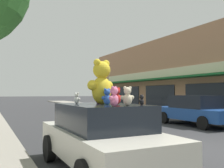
# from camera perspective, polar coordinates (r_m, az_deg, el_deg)

# --- Properties ---
(ground_plane) EXTENTS (260.00, 260.00, 0.00)m
(ground_plane) POSITION_cam_1_polar(r_m,az_deg,el_deg) (8.06, 22.02, -14.01)
(ground_plane) COLOR #333335
(plush_art_car) EXTENTS (1.92, 4.04, 1.44)m
(plush_art_car) POSITION_cam_1_polar(r_m,az_deg,el_deg) (5.56, -2.34, -11.64)
(plush_art_car) COLOR beige
(plush_art_car) RESTS_ON ground_plane
(teddy_bear_giant) EXTENTS (0.75, 0.54, 1.00)m
(teddy_bear_giant) POSITION_cam_1_polar(r_m,az_deg,el_deg) (5.56, -2.42, 0.33)
(teddy_bear_giant) COLOR yellow
(teddy_bear_giant) RESTS_ON plush_art_car
(teddy_bear_red) EXTENTS (0.27, 0.17, 0.37)m
(teddy_bear_red) POSITION_cam_1_polar(r_m,az_deg,el_deg) (5.36, 1.11, -2.80)
(teddy_bear_red) COLOR red
(teddy_bear_red) RESTS_ON plush_art_car
(teddy_bear_blue) EXTENTS (0.26, 0.17, 0.35)m
(teddy_bear_blue) POSITION_cam_1_polar(r_m,az_deg,el_deg) (5.24, -1.15, -2.94)
(teddy_bear_blue) COLOR blue
(teddy_bear_blue) RESTS_ON plush_art_car
(teddy_bear_cream) EXTENTS (0.29, 0.19, 0.38)m
(teddy_bear_cream) POSITION_cam_1_polar(r_m,az_deg,el_deg) (4.83, 3.55, -2.83)
(teddy_bear_cream) COLOR beige
(teddy_bear_cream) RESTS_ON plush_art_car
(teddy_bear_white) EXTENTS (0.15, 0.19, 0.26)m
(teddy_bear_white) POSITION_cam_1_polar(r_m,az_deg,el_deg) (5.75, -8.06, -3.27)
(teddy_bear_white) COLOR white
(teddy_bear_white) RESTS_ON plush_art_car
(teddy_bear_pink) EXTENTS (0.27, 0.23, 0.37)m
(teddy_bear_pink) POSITION_cam_1_polar(r_m,az_deg,el_deg) (4.57, 0.49, -2.92)
(teddy_bear_pink) COLOR pink
(teddy_bear_pink) RESTS_ON plush_art_car
(teddy_bear_purple) EXTENTS (0.19, 0.14, 0.25)m
(teddy_bear_purple) POSITION_cam_1_polar(r_m,az_deg,el_deg) (5.82, -3.24, -3.32)
(teddy_bear_purple) COLOR purple
(teddy_bear_purple) RESTS_ON plush_art_car
(teddy_bear_teal) EXTENTS (0.28, 0.21, 0.37)m
(teddy_bear_teal) POSITION_cam_1_polar(r_m,az_deg,el_deg) (6.56, -1.37, -2.67)
(teddy_bear_teal) COLOR teal
(teddy_bear_teal) RESTS_ON plush_art_car
(teddy_bear_black) EXTENTS (0.16, 0.13, 0.22)m
(teddy_bear_black) POSITION_cam_1_polar(r_m,az_deg,el_deg) (5.09, 6.79, -3.65)
(teddy_bear_black) COLOR black
(teddy_bear_black) RESTS_ON plush_art_car
(teddy_bear_brown) EXTENTS (0.14, 0.17, 0.22)m
(teddy_bear_brown) POSITION_cam_1_polar(r_m,az_deg,el_deg) (6.45, -3.20, -3.30)
(teddy_bear_brown) COLOR olive
(teddy_bear_brown) RESTS_ON plush_art_car
(parked_car_far_center) EXTENTS (1.97, 4.53, 1.57)m
(parked_car_far_center) POSITION_cam_1_polar(r_m,az_deg,el_deg) (13.80, 18.36, -5.66)
(parked_car_far_center) COLOR #1E4793
(parked_car_far_center) RESTS_ON ground_plane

